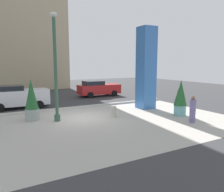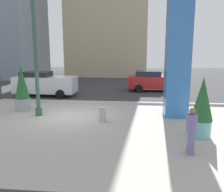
{
  "view_description": "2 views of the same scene",
  "coord_description": "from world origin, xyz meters",
  "px_view_note": "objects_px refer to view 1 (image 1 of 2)",
  "views": [
    {
      "loc": [
        -5.01,
        -13.28,
        3.52
      ],
      "look_at": [
        2.21,
        -0.01,
        1.3
      ],
      "focal_mm": 35.01,
      "sensor_mm": 36.0,
      "label": 1
    },
    {
      "loc": [
        3.45,
        -12.51,
        3.58
      ],
      "look_at": [
        2.28,
        -0.22,
        1.18
      ],
      "focal_mm": 39.68,
      "sensor_mm": 36.0,
      "label": 2
    }
  ],
  "objects_px": {
    "concrete_bollard": "(114,112)",
    "car_curb_west": "(98,88)",
    "potted_plant_curbside": "(180,97)",
    "car_passing_lane": "(18,97)",
    "potted_plant_near_right": "(32,101)",
    "pedestrian_crossing": "(193,108)",
    "lamp_post": "(56,70)",
    "art_pillar_blue": "(146,68)"
  },
  "relations": [
    {
      "from": "lamp_post",
      "to": "pedestrian_crossing",
      "type": "relative_size",
      "value": 3.98
    },
    {
      "from": "potted_plant_curbside",
      "to": "pedestrian_crossing",
      "type": "bearing_deg",
      "value": -113.73
    },
    {
      "from": "lamp_post",
      "to": "potted_plant_near_right",
      "type": "distance_m",
      "value": 2.53
    },
    {
      "from": "lamp_post",
      "to": "potted_plant_curbside",
      "type": "xyz_separation_m",
      "value": [
        7.81,
        -2.53,
        -1.91
      ]
    },
    {
      "from": "lamp_post",
      "to": "concrete_bollard",
      "type": "bearing_deg",
      "value": -13.04
    },
    {
      "from": "car_passing_lane",
      "to": "pedestrian_crossing",
      "type": "distance_m",
      "value": 13.12
    },
    {
      "from": "potted_plant_curbside",
      "to": "concrete_bollard",
      "type": "distance_m",
      "value": 4.67
    },
    {
      "from": "potted_plant_near_right",
      "to": "potted_plant_curbside",
      "type": "bearing_deg",
      "value": -20.97
    },
    {
      "from": "potted_plant_near_right",
      "to": "pedestrian_crossing",
      "type": "bearing_deg",
      "value": -32.12
    },
    {
      "from": "concrete_bollard",
      "to": "car_curb_west",
      "type": "height_order",
      "value": "car_curb_west"
    },
    {
      "from": "potted_plant_curbside",
      "to": "art_pillar_blue",
      "type": "bearing_deg",
      "value": 99.44
    },
    {
      "from": "concrete_bollard",
      "to": "car_passing_lane",
      "type": "relative_size",
      "value": 0.16
    },
    {
      "from": "car_curb_west",
      "to": "pedestrian_crossing",
      "type": "xyz_separation_m",
      "value": [
        0.27,
        -12.77,
        0.05
      ]
    },
    {
      "from": "art_pillar_blue",
      "to": "car_curb_west",
      "type": "height_order",
      "value": "art_pillar_blue"
    },
    {
      "from": "concrete_bollard",
      "to": "pedestrian_crossing",
      "type": "height_order",
      "value": "pedestrian_crossing"
    },
    {
      "from": "lamp_post",
      "to": "potted_plant_near_right",
      "type": "relative_size",
      "value": 2.5
    },
    {
      "from": "potted_plant_curbside",
      "to": "car_passing_lane",
      "type": "distance_m",
      "value": 12.46
    },
    {
      "from": "car_curb_west",
      "to": "lamp_post",
      "type": "bearing_deg",
      "value": -128.57
    },
    {
      "from": "potted_plant_curbside",
      "to": "concrete_bollard",
      "type": "bearing_deg",
      "value": 158.19
    },
    {
      "from": "art_pillar_blue",
      "to": "car_curb_west",
      "type": "distance_m",
      "value": 8.18
    },
    {
      "from": "potted_plant_curbside",
      "to": "car_passing_lane",
      "type": "height_order",
      "value": "potted_plant_curbside"
    },
    {
      "from": "potted_plant_near_right",
      "to": "pedestrian_crossing",
      "type": "height_order",
      "value": "potted_plant_near_right"
    },
    {
      "from": "art_pillar_blue",
      "to": "potted_plant_near_right",
      "type": "bearing_deg",
      "value": 177.97
    },
    {
      "from": "art_pillar_blue",
      "to": "concrete_bollard",
      "type": "xyz_separation_m",
      "value": [
        -3.73,
        -1.49,
        -2.8
      ]
    },
    {
      "from": "lamp_post",
      "to": "car_curb_west",
      "type": "distance_m",
      "value": 11.11
    },
    {
      "from": "concrete_bollard",
      "to": "art_pillar_blue",
      "type": "bearing_deg",
      "value": 21.75
    },
    {
      "from": "lamp_post",
      "to": "art_pillar_blue",
      "type": "relative_size",
      "value": 1.03
    },
    {
      "from": "car_passing_lane",
      "to": "car_curb_west",
      "type": "bearing_deg",
      "value": 19.37
    },
    {
      "from": "concrete_bollard",
      "to": "potted_plant_curbside",
      "type": "bearing_deg",
      "value": -21.81
    },
    {
      "from": "potted_plant_near_right",
      "to": "pedestrian_crossing",
      "type": "distance_m",
      "value": 9.87
    },
    {
      "from": "art_pillar_blue",
      "to": "car_passing_lane",
      "type": "relative_size",
      "value": 1.39
    },
    {
      "from": "car_passing_lane",
      "to": "potted_plant_curbside",
      "type": "bearing_deg",
      "value": -40.24
    },
    {
      "from": "potted_plant_near_right",
      "to": "art_pillar_blue",
      "type": "bearing_deg",
      "value": -2.03
    },
    {
      "from": "potted_plant_curbside",
      "to": "car_passing_lane",
      "type": "xyz_separation_m",
      "value": [
        -9.5,
        8.04,
        -0.32
      ]
    },
    {
      "from": "art_pillar_blue",
      "to": "lamp_post",
      "type": "bearing_deg",
      "value": -174.77
    },
    {
      "from": "car_passing_lane",
      "to": "car_curb_west",
      "type": "relative_size",
      "value": 0.99
    },
    {
      "from": "potted_plant_near_right",
      "to": "concrete_bollard",
      "type": "relative_size",
      "value": 3.48
    },
    {
      "from": "potted_plant_near_right",
      "to": "potted_plant_curbside",
      "type": "xyz_separation_m",
      "value": [
        9.13,
        -3.5,
        0.01
      ]
    },
    {
      "from": "concrete_bollard",
      "to": "car_passing_lane",
      "type": "bearing_deg",
      "value": 129.6
    },
    {
      "from": "potted_plant_curbside",
      "to": "pedestrian_crossing",
      "type": "xyz_separation_m",
      "value": [
        -0.77,
        -1.75,
        -0.35
      ]
    },
    {
      "from": "art_pillar_blue",
      "to": "concrete_bollard",
      "type": "height_order",
      "value": "art_pillar_blue"
    },
    {
      "from": "lamp_post",
      "to": "car_passing_lane",
      "type": "xyz_separation_m",
      "value": [
        -1.69,
        5.52,
        -2.24
      ]
    }
  ]
}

